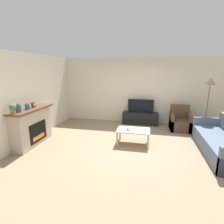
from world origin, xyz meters
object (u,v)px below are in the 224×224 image
mantel_clock (33,105)px  couch (223,143)px  fireplace (32,126)px  coffee_table (133,132)px  mantel_vase_left (18,108)px  potted_plant (13,108)px  remote (128,130)px  tv_stand (140,118)px  tv (141,106)px  floor_lamp (210,84)px  mantel_vase_centre_left (27,106)px  armchair (180,122)px

mantel_clock → couch: 5.48m
mantel_clock → fireplace: bearing=-96.5°
mantel_clock → coffee_table: (2.96, 0.48, -0.79)m
mantel_vase_left → potted_plant: potted_plant is taller
coffee_table → remote: 0.18m
tv_stand → tv: tv is taller
mantel_vase_left → coffee_table: bearing=20.3°
fireplace → floor_lamp: size_ratio=0.80×
mantel_vase_centre_left → armchair: mantel_vase_centre_left is taller
tv → remote: tv is taller
mantel_vase_centre_left → potted_plant: (0.00, -0.54, 0.06)m
potted_plant → remote: potted_plant is taller
armchair → coffee_table: bearing=-133.4°
fireplace → potted_plant: (0.02, -0.65, 0.69)m
fireplace → floor_lamp: (5.39, 2.18, 1.15)m
potted_plant → floor_lamp: floor_lamp is taller
fireplace → armchair: (4.56, 2.32, -0.27)m
coffee_table → remote: (-0.16, -0.06, 0.07)m
mantel_clock → remote: bearing=8.6°
tv_stand → mantel_vase_centre_left: bearing=-137.4°
mantel_vase_left → mantel_vase_centre_left: 0.35m
couch → tv: bearing=137.4°
mantel_vase_left → coffee_table: size_ratio=0.25×
fireplace → mantel_vase_left: mantel_vase_left is taller
armchair → mantel_vase_centre_left: bearing=-151.9°
fireplace → tv: fireplace is taller
mantel_vase_centre_left → armchair: bearing=28.1°
mantel_vase_centre_left → tv: (3.06, 2.81, -0.45)m
mantel_vase_centre_left → fireplace: bearing=98.3°
fireplace → coffee_table: bearing=12.0°
fireplace → coffee_table: fireplace is taller
couch → floor_lamp: floor_lamp is taller
tv → armchair: tv is taller
mantel_clock → remote: size_ratio=0.97×
mantel_vase_centre_left → tv_stand: (3.06, 2.81, -0.95)m
tv → armchair: size_ratio=1.13×
mantel_clock → tv_stand: size_ratio=0.10×
potted_plant → tv_stand: bearing=47.6°
fireplace → mantel_vase_centre_left: mantel_vase_centre_left is taller
mantel_vase_left → mantel_vase_centre_left: bearing=90.0°
tv_stand → floor_lamp: floor_lamp is taller
fireplace → mantel_vase_left: size_ratio=6.24×
fireplace → remote: (2.81, 0.58, -0.10)m
mantel_vase_centre_left → coffee_table: size_ratio=0.19×
mantel_vase_centre_left → couch: bearing=7.0°
mantel_clock → tv_stand: 4.09m
fireplace → potted_plant: size_ratio=5.93×
mantel_clock → tv: (3.05, 2.54, -0.45)m
tv_stand → tv: (0.00, -0.00, 0.50)m
tv → fireplace: bearing=-138.8°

